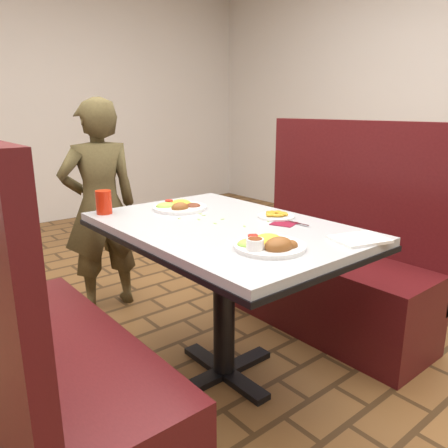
{
  "coord_description": "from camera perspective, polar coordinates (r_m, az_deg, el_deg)",
  "views": [
    {
      "loc": [
        -1.17,
        -1.42,
        1.24
      ],
      "look_at": [
        0.0,
        0.0,
        0.75
      ],
      "focal_mm": 35.0,
      "sensor_mm": 36.0,
      "label": 1
    }
  ],
  "objects": [
    {
      "name": "booth_bench_right",
      "position": [
        2.59,
        13.78,
        -6.08
      ],
      "size": [
        0.47,
        1.2,
        1.17
      ],
      "color": "#531315",
      "rests_on": "ground"
    },
    {
      "name": "booth_bench_left",
      "position": [
        1.73,
        -22.0,
        -18.17
      ],
      "size": [
        0.47,
        1.2,
        1.17
      ],
      "color": "#531315",
      "rests_on": "ground"
    },
    {
      "name": "fork_utensil",
      "position": [
        1.57,
        3.99,
        -2.88
      ],
      "size": [
        0.04,
        0.15,
        0.0
      ],
      "primitive_type": "cube",
      "rotation": [
        0.0,
        0.0,
        0.2
      ],
      "color": "silver",
      "rests_on": "dining_table"
    },
    {
      "name": "paper_napkin",
      "position": [
        1.74,
        17.32,
        -1.92
      ],
      "size": [
        0.23,
        0.2,
        0.01
      ],
      "primitive_type": "cube",
      "rotation": [
        0.0,
        0.0,
        -0.3
      ],
      "color": "white",
      "rests_on": "dining_table"
    },
    {
      "name": "lettuce_shreds",
      "position": [
        1.97,
        -0.22,
        0.57
      ],
      "size": [
        0.28,
        0.32,
        0.0
      ],
      "primitive_type": null,
      "color": "#8DB649",
      "rests_on": "dining_table"
    },
    {
      "name": "far_dinner_plate",
      "position": [
        2.19,
        -5.89,
        2.58
      ],
      "size": [
        0.27,
        0.27,
        0.07
      ],
      "rotation": [
        0.0,
        0.0,
        -0.01
      ],
      "color": "white",
      "rests_on": "dining_table"
    },
    {
      "name": "near_dinner_plate",
      "position": [
        1.57,
        5.95,
        -2.25
      ],
      "size": [
        0.26,
        0.26,
        0.08
      ],
      "rotation": [
        0.0,
        0.0,
        -0.19
      ],
      "color": "white",
      "rests_on": "dining_table"
    },
    {
      "name": "knife_utensil",
      "position": [
        1.65,
        6.01,
        -2.05
      ],
      "size": [
        0.02,
        0.18,
        0.0
      ],
      "primitive_type": "cube",
      "rotation": [
        0.0,
        0.0,
        -0.06
      ],
      "color": "silver",
      "rests_on": "dining_table"
    },
    {
      "name": "red_tumbler",
      "position": [
        2.16,
        -15.43,
        2.77
      ],
      "size": [
        0.07,
        0.07,
        0.11
      ],
      "primitive_type": "cylinder",
      "color": "red",
      "rests_on": "dining_table"
    },
    {
      "name": "plantain_plate",
      "position": [
        2.03,
        6.82,
        1.12
      ],
      "size": [
        0.17,
        0.17,
        0.03
      ],
      "rotation": [
        0.0,
        0.0,
        -0.23
      ],
      "color": "white",
      "rests_on": "dining_table"
    },
    {
      "name": "maroon_napkin",
      "position": [
        1.93,
        7.83,
        0.07
      ],
      "size": [
        0.13,
        0.13,
        0.0
      ],
      "primitive_type": "cube",
      "rotation": [
        0.0,
        0.0,
        0.36
      ],
      "color": "maroon",
      "rests_on": "dining_table"
    },
    {
      "name": "diner_person",
      "position": [
        2.79,
        -15.88,
        2.18
      ],
      "size": [
        0.51,
        0.38,
        1.3
      ],
      "primitive_type": "imported",
      "rotation": [
        0.0,
        0.0,
        3.0
      ],
      "color": "brown",
      "rests_on": "ground"
    },
    {
      "name": "spoon_utensil",
      "position": [
        1.93,
        9.43,
        0.12
      ],
      "size": [
        0.02,
        0.14,
        0.0
      ],
      "primitive_type": "cube",
      "rotation": [
        0.0,
        0.0,
        0.05
      ],
      "color": "silver",
      "rests_on": "dining_table"
    },
    {
      "name": "dining_table",
      "position": [
        1.93,
        0.0,
        -2.75
      ],
      "size": [
        0.81,
        1.21,
        0.75
      ],
      "color": "#B5B8BA",
      "rests_on": "ground"
    }
  ]
}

